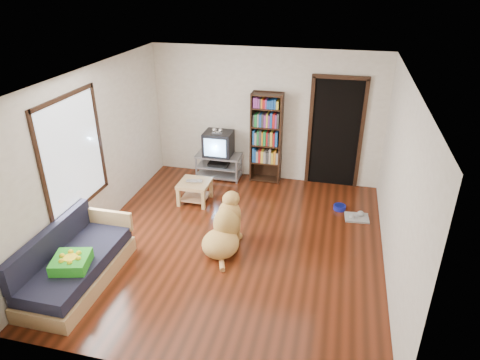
% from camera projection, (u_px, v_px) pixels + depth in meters
% --- Properties ---
extents(ground, '(5.00, 5.00, 0.00)m').
position_uv_depth(ground, '(235.00, 243.00, 6.70)').
color(ground, '#57200F').
rests_on(ground, ground).
extents(ceiling, '(5.00, 5.00, 0.00)m').
position_uv_depth(ceiling, '(233.00, 77.00, 5.55)').
color(ceiling, white).
rests_on(ceiling, ground).
extents(wall_back, '(4.50, 0.00, 4.50)m').
position_uv_depth(wall_back, '(266.00, 116.00, 8.31)').
color(wall_back, silver).
rests_on(wall_back, ground).
extents(wall_front, '(4.50, 0.00, 4.50)m').
position_uv_depth(wall_front, '(167.00, 277.00, 3.95)').
color(wall_front, silver).
rests_on(wall_front, ground).
extents(wall_left, '(0.00, 5.00, 5.00)m').
position_uv_depth(wall_left, '(93.00, 154.00, 6.60)').
color(wall_left, silver).
rests_on(wall_left, ground).
extents(wall_right, '(0.00, 5.00, 5.00)m').
position_uv_depth(wall_right, '(399.00, 184.00, 5.65)').
color(wall_right, silver).
rests_on(wall_right, ground).
extents(green_cushion, '(0.54, 0.54, 0.15)m').
position_uv_depth(green_cushion, '(71.00, 262.00, 5.46)').
color(green_cushion, green).
rests_on(green_cushion, sofa).
extents(laptop, '(0.32, 0.23, 0.02)m').
position_uv_depth(laptop, '(194.00, 182.00, 7.71)').
color(laptop, silver).
rests_on(laptop, coffee_table).
extents(dog_bowl, '(0.22, 0.22, 0.08)m').
position_uv_depth(dog_bowl, '(340.00, 207.00, 7.63)').
color(dog_bowl, navy).
rests_on(dog_bowl, ground).
extents(grey_rag, '(0.42, 0.35, 0.03)m').
position_uv_depth(grey_rag, '(357.00, 218.00, 7.36)').
color(grey_rag, '#9F9F9F').
rests_on(grey_rag, ground).
extents(window, '(0.03, 1.46, 1.70)m').
position_uv_depth(window, '(73.00, 154.00, 6.07)').
color(window, white).
rests_on(window, wall_left).
extents(doorway, '(1.03, 0.05, 2.19)m').
position_uv_depth(doorway, '(335.00, 131.00, 8.09)').
color(doorway, black).
rests_on(doorway, wall_back).
extents(tv_stand, '(0.90, 0.45, 0.50)m').
position_uv_depth(tv_stand, '(219.00, 165.00, 8.73)').
color(tv_stand, '#99999E').
rests_on(tv_stand, ground).
extents(crt_tv, '(0.55, 0.52, 0.58)m').
position_uv_depth(crt_tv, '(219.00, 143.00, 8.54)').
color(crt_tv, black).
rests_on(crt_tv, tv_stand).
extents(bookshelf, '(0.60, 0.30, 1.80)m').
position_uv_depth(bookshelf, '(266.00, 133.00, 8.29)').
color(bookshelf, black).
rests_on(bookshelf, ground).
extents(sofa, '(0.80, 1.80, 0.80)m').
position_uv_depth(sofa, '(75.00, 265.00, 5.78)').
color(sofa, tan).
rests_on(sofa, ground).
extents(coffee_table, '(0.55, 0.55, 0.40)m').
position_uv_depth(coffee_table, '(195.00, 188.00, 7.79)').
color(coffee_table, tan).
rests_on(coffee_table, ground).
extents(dog, '(0.65, 1.09, 0.89)m').
position_uv_depth(dog, '(225.00, 230.00, 6.45)').
color(dog, '#D4B351').
rests_on(dog, ground).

